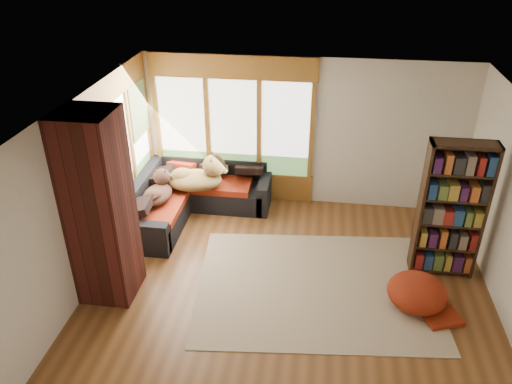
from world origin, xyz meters
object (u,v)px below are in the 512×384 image
(area_rug, at_px, (315,286))
(dog_brindle, at_px, (158,186))
(sectional_sofa, at_px, (183,200))
(brick_chimney, at_px, (100,209))
(pouf, at_px, (417,292))
(bookshelf, at_px, (451,211))
(dog_tan, at_px, (199,172))

(area_rug, xyz_separation_m, dog_brindle, (-2.61, 1.25, 0.73))
(area_rug, bearing_deg, sectional_sofa, 145.53)
(brick_chimney, bearing_deg, sectional_sofa, 77.71)
(dog_brindle, bearing_deg, pouf, -107.71)
(pouf, relative_size, dog_brindle, 1.06)
(bookshelf, distance_m, pouf, 1.21)
(brick_chimney, xyz_separation_m, bookshelf, (4.54, 1.07, -0.29))
(brick_chimney, bearing_deg, area_rug, 9.27)
(brick_chimney, distance_m, dog_brindle, 1.80)
(pouf, bearing_deg, dog_brindle, 159.93)
(brick_chimney, height_order, dog_brindle, brick_chimney)
(area_rug, height_order, dog_brindle, dog_brindle)
(dog_tan, bearing_deg, bookshelf, -25.08)
(brick_chimney, distance_m, bookshelf, 4.67)
(area_rug, relative_size, dog_tan, 3.10)
(brick_chimney, xyz_separation_m, sectional_sofa, (0.45, 2.05, -1.00))
(brick_chimney, relative_size, sectional_sofa, 1.18)
(brick_chimney, xyz_separation_m, dog_brindle, (0.16, 1.70, -0.57))
(sectional_sofa, xyz_separation_m, pouf, (3.65, -1.79, -0.08))
(bookshelf, bearing_deg, area_rug, -160.85)
(dog_brindle, bearing_deg, bookshelf, -95.85)
(brick_chimney, distance_m, dog_tan, 2.32)
(area_rug, bearing_deg, dog_tan, 140.35)
(area_rug, height_order, dog_tan, dog_tan)
(area_rug, xyz_separation_m, bookshelf, (1.77, 0.61, 1.01))
(area_rug, distance_m, dog_brindle, 2.98)
(pouf, xyz_separation_m, dog_brindle, (-3.94, 1.44, 0.51))
(dog_tan, xyz_separation_m, dog_brindle, (-0.57, -0.44, -0.08))
(area_rug, relative_size, pouf, 4.18)
(brick_chimney, xyz_separation_m, pouf, (4.10, 0.26, -1.08))
(dog_brindle, bearing_deg, dog_tan, -49.73)
(pouf, bearing_deg, dog_tan, 150.81)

